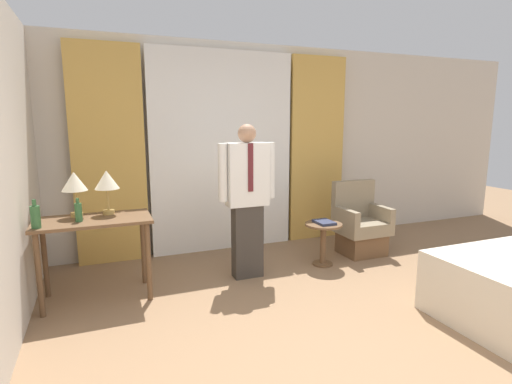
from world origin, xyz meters
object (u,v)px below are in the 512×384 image
at_px(table_lamp_left, 74,183).
at_px(bottle_by_lamp, 35,216).
at_px(table_lamp_right, 107,182).
at_px(desk, 94,233).
at_px(armchair, 360,227).
at_px(person, 247,196).
at_px(book, 324,222).
at_px(side_table, 323,237).
at_px(bottle_near_edge, 78,212).

xyz_separation_m(table_lamp_left, bottle_by_lamp, (-0.31, -0.32, -0.22)).
relative_size(table_lamp_left, table_lamp_right, 1.00).
bearing_deg(bottle_by_lamp, table_lamp_left, 46.52).
bearing_deg(table_lamp_right, desk, -134.73).
height_order(table_lamp_left, table_lamp_right, same).
bearing_deg(desk, armchair, 3.33).
bearing_deg(person, armchair, 6.98).
bearing_deg(armchair, desk, -176.67).
bearing_deg(table_lamp_left, book, -3.55).
distance_m(armchair, book, 0.72).
distance_m(table_lamp_right, side_table, 2.48).
distance_m(person, armchair, 1.74).
bearing_deg(person, side_table, -0.22).
relative_size(table_lamp_right, person, 0.26).
bearing_deg(bottle_by_lamp, person, 4.64).
bearing_deg(armchair, bottle_by_lamp, -174.30).
bearing_deg(armchair, book, -163.04).
height_order(bottle_by_lamp, side_table, bottle_by_lamp).
xyz_separation_m(table_lamp_left, table_lamp_right, (0.29, 0.00, 0.00)).
distance_m(desk, bottle_near_edge, 0.26).
relative_size(bottle_near_edge, person, 0.13).
height_order(desk, person, person).
distance_m(desk, person, 1.56).
bearing_deg(desk, person, -0.57).
xyz_separation_m(table_lamp_left, side_table, (2.64, -0.16, -0.77)).
xyz_separation_m(table_lamp_left, bottle_near_edge, (0.03, -0.21, -0.24)).
distance_m(person, book, 1.04).
bearing_deg(side_table, bottle_by_lamp, -176.93).
bearing_deg(table_lamp_right, person, -6.57).
height_order(bottle_by_lamp, armchair, bottle_by_lamp).
relative_size(desk, bottle_by_lamp, 4.20).
bearing_deg(book, armchair, 16.96).
relative_size(desk, side_table, 2.05).
relative_size(desk, book, 4.06).
relative_size(table_lamp_left, bottle_by_lamp, 1.74).
bearing_deg(bottle_near_edge, side_table, 0.97).
height_order(side_table, book, book).
relative_size(desk, bottle_near_edge, 4.82).
xyz_separation_m(bottle_near_edge, person, (1.66, 0.05, 0.02)).
bearing_deg(armchair, table_lamp_left, -179.33).
distance_m(table_lamp_left, person, 1.71).
bearing_deg(armchair, person, -173.02).
distance_m(table_lamp_right, person, 1.42).
xyz_separation_m(desk, bottle_near_edge, (-0.12, -0.06, 0.22)).
relative_size(person, book, 6.49).
height_order(bottle_by_lamp, person, person).
distance_m(bottle_by_lamp, armchair, 3.68).
relative_size(table_lamp_left, bottle_near_edge, 2.00).
relative_size(bottle_near_edge, armchair, 0.23).
height_order(bottle_near_edge, bottle_by_lamp, bottle_by_lamp).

